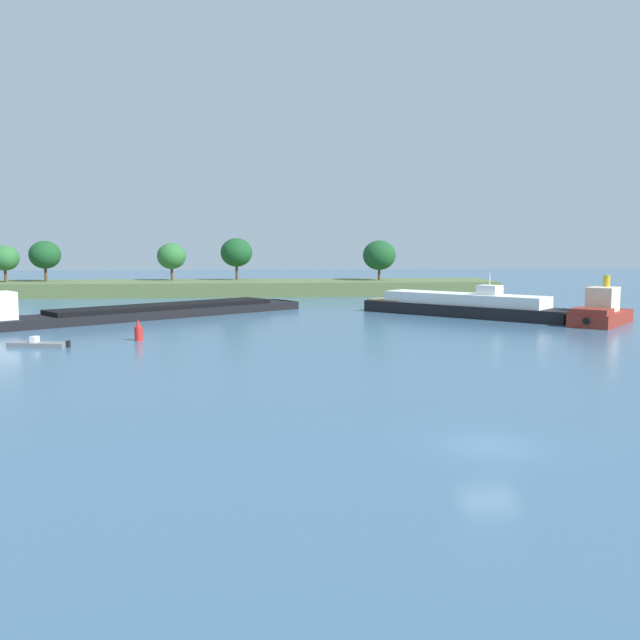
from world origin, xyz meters
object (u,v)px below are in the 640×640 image
tugboat (601,312)px  channel_buoy_red (139,331)px  cargo_barge (146,311)px  fishing_skiff (39,344)px  white_riverboat (464,306)px

tugboat → channel_buoy_red: 47.79m
cargo_barge → tugboat: (49.38, -10.33, 0.51)m
fishing_skiff → tugboat: bearing=12.2°
fishing_skiff → cargo_barge: 22.79m
cargo_barge → tugboat: 50.45m
tugboat → channel_buoy_red: bearing=-169.4°
fishing_skiff → cargo_barge: size_ratio=0.16×
cargo_barge → channel_buoy_red: bearing=-82.8°
tugboat → channel_buoy_red: tugboat is taller
fishing_skiff → channel_buoy_red: size_ratio=2.85×
channel_buoy_red → fishing_skiff: bearing=-158.5°
white_riverboat → fishing_skiff: bearing=-153.3°
fishing_skiff → channel_buoy_red: channel_buoy_red is taller
white_riverboat → cargo_barge: size_ratio=0.63×
white_riverboat → channel_buoy_red: (-34.82, -18.38, -0.44)m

